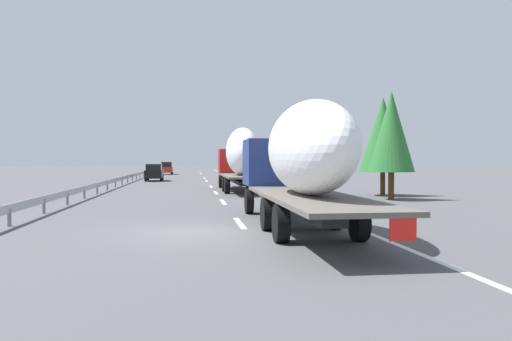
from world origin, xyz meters
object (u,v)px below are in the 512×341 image
car_black_suv (154,172)px  car_red_compact (167,168)px  truck_lead (240,157)px  road_sign (249,160)px  truck_trailing (300,158)px

car_black_suv → car_red_compact: bearing=-0.5°
truck_lead → car_red_compact: size_ratio=2.97×
car_red_compact → road_sign: bearing=-155.4°
truck_trailing → road_sign: (40.66, -3.10, -0.09)m
truck_lead → road_sign: size_ratio=4.06×
truck_lead → truck_trailing: bearing=-180.0°
truck_trailing → truck_lead: bearing=0.0°
truck_lead → car_black_suv: size_ratio=2.87×
truck_trailing → car_black_suv: size_ratio=3.05×
car_red_compact → car_black_suv: car_red_compact is taller
car_red_compact → truck_trailing: bearing=-173.6°
truck_lead → car_black_suv: (18.95, 7.32, -1.57)m
car_black_suv → road_sign: size_ratio=1.42×
truck_trailing → car_black_suv: 39.28m
road_sign → car_red_compact: bearing=24.6°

